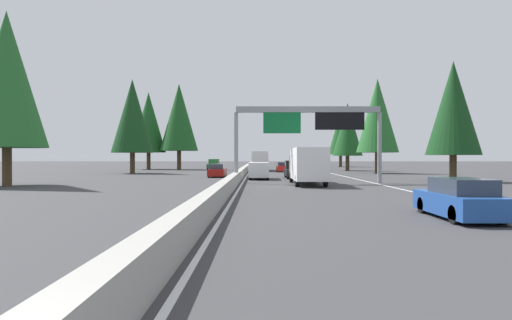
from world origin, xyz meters
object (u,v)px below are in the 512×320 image
object	(u,v)px
sedan_distant_b	(283,167)
conifer_left_foreground	(7,79)
minivan_near_center	(259,170)
conifer_right_distant	(341,133)
conifer_right_near	(453,108)
conifer_right_far	(348,130)
conifer_right_mid	(377,116)
conifer_left_far	(149,122)
oncoming_near	(217,171)
sedan_far_right	(296,165)
pickup_distant_a	(295,169)
sign_gantry_overhead	(310,122)
sedan_far_left	(460,200)
conifer_left_mid	(179,117)
box_truck_mid_center	(307,165)
oncoming_far	(214,164)
conifer_left_near	(132,116)
bus_near_right	(260,160)

from	to	relation	value
sedan_distant_b	conifer_left_foreground	xyz separation A→B (m)	(-31.74, 23.11, 7.54)
minivan_near_center	conifer_right_distant	xyz separation A→B (m)	(55.00, -18.80, 6.86)
minivan_near_center	conifer_left_foreground	xyz separation A→B (m)	(-10.35, 19.45, 7.28)
conifer_right_near	conifer_right_far	distance (m)	31.55
sedan_distant_b	conifer_right_mid	world-z (taller)	conifer_right_mid
minivan_near_center	conifer_left_far	distance (m)	40.52
minivan_near_center	oncoming_near	distance (m)	6.46
oncoming_near	sedan_far_right	bearing A→B (deg)	162.90
pickup_distant_a	minivan_near_center	world-z (taller)	pickup_distant_a
pickup_distant_a	conifer_left_foreground	bearing A→B (deg)	118.35
sign_gantry_overhead	sedan_far_left	xyz separation A→B (m)	(-21.23, -2.92, -4.54)
oncoming_near	conifer_left_mid	xyz separation A→B (m)	(28.42, 9.49, 8.62)
oncoming_near	conifer_right_mid	size ratio (longest dim) A/B	0.34
conifer_right_near	conifer_left_far	world-z (taller)	conifer_left_far
sedan_far_left	box_truck_mid_center	distance (m)	19.51
sedan_far_right	conifer_right_mid	size ratio (longest dim) A/B	0.34
sign_gantry_overhead	sedan_far_right	distance (m)	51.00
pickup_distant_a	conifer_right_mid	bearing A→B (deg)	-42.53
box_truck_mid_center	conifer_left_foreground	world-z (taller)	conifer_left_foreground
sign_gantry_overhead	conifer_left_far	world-z (taller)	conifer_left_far
sedan_far_left	minivan_near_center	xyz separation A→B (m)	(27.77, 7.30, 0.27)
oncoming_far	conifer_right_distant	bearing A→B (deg)	124.32
minivan_near_center	sedan_far_left	bearing A→B (deg)	-165.27
conifer_right_mid	conifer_right_far	world-z (taller)	conifer_right_mid
minivan_near_center	conifer_left_near	distance (m)	24.11
pickup_distant_a	conifer_left_near	distance (m)	25.81
conifer_right_mid	oncoming_near	bearing A→B (deg)	118.45
box_truck_mid_center	sedan_distant_b	bearing A→B (deg)	0.52
minivan_near_center	oncoming_near	xyz separation A→B (m)	(4.52, 4.61, -0.27)
sedan_distant_b	box_truck_mid_center	xyz separation A→B (m)	(-29.96, -0.27, 0.93)
conifer_left_mid	bus_near_right	bearing A→B (deg)	-111.22
sign_gantry_overhead	conifer_left_foreground	distance (m)	24.33
box_truck_mid_center	conifer_right_far	xyz separation A→B (m)	(35.90, -10.70, 5.14)
conifer_left_mid	pickup_distant_a	bearing A→B (deg)	-149.72
sedan_far_left	conifer_left_foreground	bearing A→B (deg)	56.94
conifer_right_near	conifer_left_near	xyz separation A→B (m)	(19.41, 35.04, 1.16)
box_truck_mid_center	conifer_right_mid	distance (m)	28.17
conifer_right_distant	conifer_right_mid	bearing A→B (deg)	176.46
bus_near_right	conifer_right_mid	size ratio (longest dim) A/B	0.88
sedan_far_left	conifer_right_mid	xyz separation A→B (m)	(43.66, -9.08, 7.25)
sedan_distant_b	conifer_left_far	distance (m)	28.08
conifer_right_mid	conifer_left_mid	distance (m)	34.96
box_truck_mid_center	conifer_left_far	bearing A→B (deg)	29.00
pickup_distant_a	minivan_near_center	xyz separation A→B (m)	(-2.21, 3.84, 0.04)
sedan_far_right	conifer_right_near	world-z (taller)	conifer_right_near
conifer_left_foreground	conifer_left_mid	bearing A→B (deg)	-7.04
oncoming_near	conifer_right_distant	distance (m)	56.11
box_truck_mid_center	conifer_left_foreground	distance (m)	24.37
minivan_near_center	conifer_right_distant	distance (m)	58.53
oncoming_far	sedan_far_right	bearing A→B (deg)	115.73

